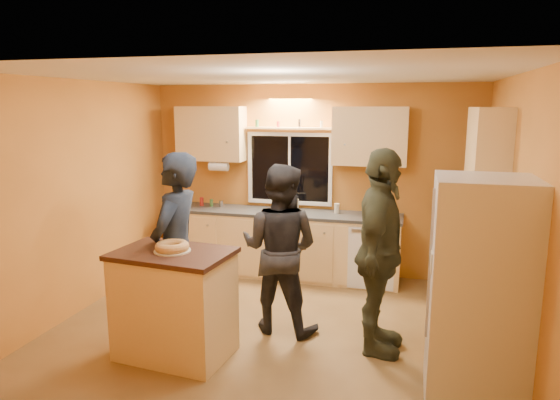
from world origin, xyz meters
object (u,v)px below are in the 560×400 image
(island, at_px, (175,303))
(person_right, at_px, (380,253))
(person_left, at_px, (176,250))
(refrigerator, at_px, (479,293))
(person_center, at_px, (280,249))

(island, height_order, person_right, person_right)
(island, relative_size, person_left, 0.59)
(person_right, bearing_deg, island, 110.59)
(refrigerator, bearing_deg, island, 178.59)
(person_center, height_order, person_right, person_right)
(person_left, height_order, person_center, person_left)
(person_left, bearing_deg, person_right, 99.15)
(refrigerator, relative_size, island, 1.62)
(island, bearing_deg, person_left, 114.92)
(person_center, distance_m, person_right, 1.05)
(person_left, xyz_separation_m, person_right, (1.91, 0.33, 0.03))
(refrigerator, height_order, island, refrigerator)
(person_center, xyz_separation_m, person_right, (1.02, -0.22, 0.10))
(refrigerator, height_order, person_left, person_left)
(island, bearing_deg, person_right, 23.18)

